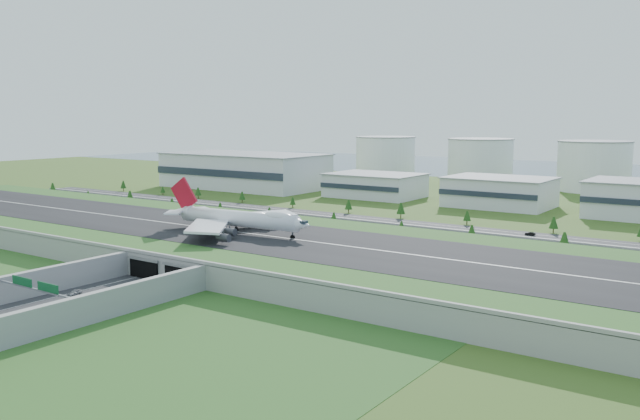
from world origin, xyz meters
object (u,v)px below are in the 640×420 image
Objects in this scene: boeing_747 at (238,218)px; car_4 at (133,198)px; fuel_tank_a at (385,158)px; car_5 at (530,234)px; car_7 at (284,210)px; car_0 at (75,293)px; car_2 at (120,303)px.

boeing_747 is 15.54× the size of car_4.
fuel_tank_a is 281.79m from car_5.
fuel_tank_a is at bearing -13.28° from car_4.
car_5 is 138.16m from car_7.
fuel_tank_a reaches higher than car_5.
boeing_747 reaches higher than car_0.
car_0 is 1.13× the size of car_4.
car_2 is (22.28, -75.20, -13.00)m from boeing_747.
car_0 is (111.04, -386.79, -16.54)m from fuel_tank_a.
boeing_747 is 14.54× the size of car_5.
fuel_tank_a is 11.45× the size of car_4.
car_4 is at bearing -85.37° from car_5.
fuel_tank_a reaches higher than car_7.
boeing_747 is (109.38, -311.25, -3.55)m from fuel_tank_a.
car_5 reaches higher than car_4.
car_0 is at bearing -16.26° from car_2.
car_2 is at bearing 32.44° from car_7.
car_0 reaches higher than car_7.
fuel_tank_a is 8.35× the size of car_2.
car_0 is 0.82× the size of car_2.
car_0 is 197.28m from car_5.
car_2 is at bearing -9.95° from car_0.
fuel_tank_a reaches higher than car_2.
fuel_tank_a is 10.71× the size of car_5.
car_0 is 20.62m from car_2.
car_2 is (131.66, -386.44, -16.55)m from fuel_tank_a.
car_5 is (252.34, 14.54, 0.02)m from car_4.
boeing_747 is 13.45× the size of car_7.
fuel_tank_a is at bearing 95.11° from car_0.
car_0 is at bearing -22.60° from car_5.
boeing_747 is at bearing -115.66° from car_4.
car_2 is at bearing -77.46° from boeing_747.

